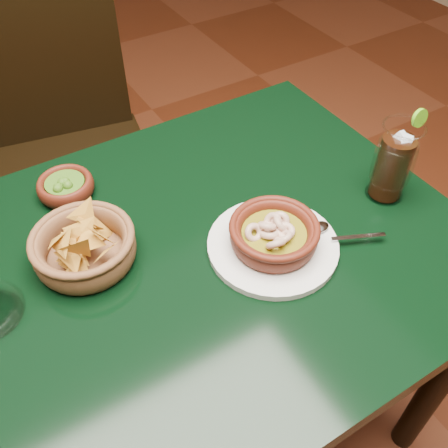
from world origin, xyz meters
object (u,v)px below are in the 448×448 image
dining_table (157,302)px  chip_basket (84,247)px  dining_chair (68,146)px  shrimp_plate (274,237)px  cola_drink (393,163)px

dining_table → chip_basket: 0.18m
dining_table → dining_chair: (0.05, 0.71, -0.11)m
shrimp_plate → dining_table: bearing=161.9°
dining_table → shrimp_plate: size_ratio=3.85×
dining_chair → cola_drink: bearing=-60.1°
dining_chair → shrimp_plate: size_ratio=3.18×
dining_chair → cola_drink: size_ratio=5.23×
shrimp_plate → chip_basket: (-0.30, 0.15, 0.00)m
shrimp_plate → chip_basket: 0.34m
dining_chair → chip_basket: (-0.14, -0.63, 0.24)m
shrimp_plate → cola_drink: 0.29m
chip_basket → cola_drink: cola_drink is taller
dining_chair → chip_basket: dining_chair is taller
shrimp_plate → cola_drink: bearing=0.4°
shrimp_plate → chip_basket: chip_basket is taller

